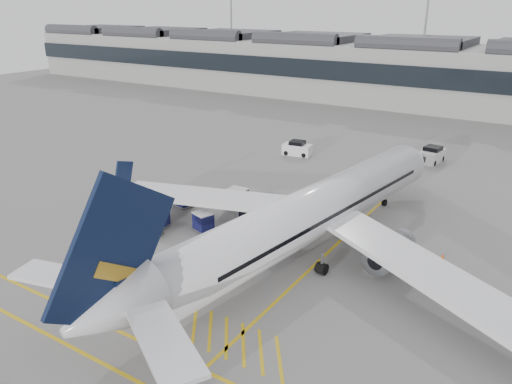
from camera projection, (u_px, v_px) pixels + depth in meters
The scene contains 17 objects.
ground at pixel (181, 251), 39.63m from camera, with size 220.00×220.00×0.00m, color gray.
terminal at pixel (427, 72), 94.27m from camera, with size 200.00×20.45×12.40m.
light_masts at pixel (442, 23), 103.25m from camera, with size 113.00×0.60×25.45m.
apron_markings at pixel (348, 234), 42.53m from camera, with size 0.25×60.00×0.01m, color gold.
airliner_main at pixel (309, 215), 38.12m from camera, with size 37.93×41.73×11.14m.
belt_loader at pixel (298, 211), 45.90m from camera, with size 4.36×1.56×1.78m.
baggage_cart_a at pixel (237, 198), 47.39m from camera, with size 1.94×1.62×1.99m.
baggage_cart_b at pixel (203, 221), 42.69m from camera, with size 1.99×1.81×1.74m.
baggage_cart_c at pixel (158, 217), 43.45m from camera, with size 1.88×1.62×1.81m.
baggage_cart_d at pixel (183, 197), 47.90m from camera, with size 1.92×1.66×1.82m.
ramp_agent_a at pixel (294, 215), 43.92m from camera, with size 0.66×0.44×1.82m, color #EB570C.
ramp_agent_b at pixel (267, 230), 41.16m from camera, with size 0.85×0.66×1.76m, color #DA520B.
pushback_tug at pixel (147, 229), 41.98m from camera, with size 2.59×1.89×1.31m.
safety_cone_nose at pixel (382, 195), 50.40m from camera, with size 0.33×0.33×0.46m, color #F24C0A.
safety_cone_engine at pixel (442, 257), 38.15m from camera, with size 0.37×0.37×0.52m, color #F24C0A.
service_van_left at pixel (297, 149), 64.30m from camera, with size 3.81×2.26×1.86m.
service_van_mid at pixel (432, 155), 61.39m from camera, with size 2.47×4.10×1.99m.
Camera 1 is at (23.93, -26.72, 18.46)m, focal length 35.00 mm.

